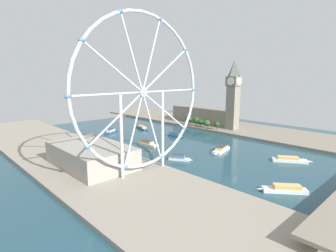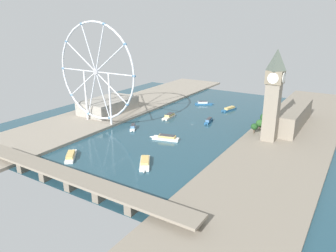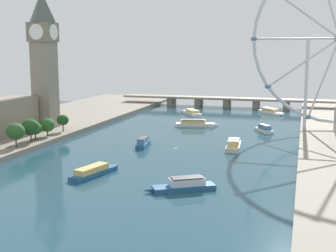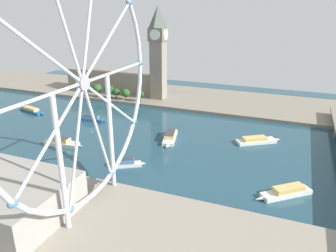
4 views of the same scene
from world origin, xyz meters
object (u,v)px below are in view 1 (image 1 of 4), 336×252
tour_boat_1 (142,128)px  tour_boat_6 (179,158)px  ferris_wheel (143,93)px  tour_boat_0 (290,160)px  parliament_block (202,115)px  tour_boat_5 (285,189)px  riverside_hall (91,155)px  tour_boat_4 (148,144)px  tour_boat_3 (221,149)px  tour_boat_7 (111,131)px  tour_boat_2 (176,135)px  clock_tower (233,94)px

tour_boat_1 → tour_boat_6: bearing=-12.1°
ferris_wheel → tour_boat_0: 148.42m
parliament_block → tour_boat_5: 257.90m
ferris_wheel → riverside_hall: 71.42m
tour_boat_0 → tour_boat_4: bearing=169.7°
parliament_block → tour_boat_3: size_ratio=3.22×
parliament_block → tour_boat_7: (141.10, -44.63, -12.53)m
tour_boat_4 → tour_boat_7: tour_boat_4 is taller
ferris_wheel → tour_boat_1: bearing=-127.7°
tour_boat_5 → tour_boat_6: bearing=-38.9°
tour_boat_0 → tour_boat_1: (4.21, -212.23, -0.02)m
tour_boat_3 → tour_boat_4: bearing=-74.5°
parliament_block → tour_boat_7: bearing=-17.6°
tour_boat_4 → tour_boat_5: 159.28m
tour_boat_1 → parliament_block: bearing=83.3°
ferris_wheel → tour_boat_5: bearing=118.7°
riverside_hall → tour_boat_3: (-122.36, 44.79, -9.49)m
parliament_block → tour_boat_6: 192.72m
riverside_hall → tour_boat_2: 140.68m
tour_boat_5 → tour_boat_7: 247.93m
tour_boat_2 → tour_boat_1: bearing=172.3°
tour_boat_7 → tour_boat_4: bearing=-125.8°
tour_boat_5 → tour_boat_6: tour_boat_6 is taller
tour_boat_0 → tour_boat_2: bearing=148.2°
ferris_wheel → tour_boat_1: 195.81m
ferris_wheel → tour_boat_6: ferris_wheel is taller
parliament_block → ferris_wheel: 242.04m
parliament_block → tour_boat_1: size_ratio=3.37×
ferris_wheel → tour_boat_1: size_ratio=3.66×
tour_boat_5 → tour_boat_6: (1.99, -97.47, 0.07)m
clock_tower → tour_boat_7: (129.24, -108.18, -49.90)m
tour_boat_0 → riverside_hall: bearing=-161.1°
riverside_hall → tour_boat_4: bearing=-162.3°
parliament_block → tour_boat_4: 155.34m
riverside_hall → tour_boat_6: riverside_hall is taller
ferris_wheel → parliament_block: bearing=-151.7°
tour_boat_1 → tour_boat_5: tour_boat_5 is taller
tour_boat_5 → riverside_hall: bearing=-11.6°
tour_boat_0 → tour_boat_2: (4.31, -143.16, 0.34)m
ferris_wheel → clock_tower: bearing=-166.0°
clock_tower → ferris_wheel: size_ratio=0.78×
tour_boat_5 → tour_boat_0: bearing=-110.1°
ferris_wheel → riverside_hall: (22.55, -42.38, -52.88)m
clock_tower → tour_boat_7: bearing=-39.9°
tour_boat_2 → tour_boat_7: bearing=-157.5°
clock_tower → riverside_hall: clock_tower is taller
tour_boat_3 → tour_boat_7: bearing=-92.3°
ferris_wheel → riverside_hall: bearing=-62.0°
tour_boat_0 → tour_boat_2: size_ratio=1.29×
tour_boat_1 → tour_boat_6: size_ratio=1.55×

